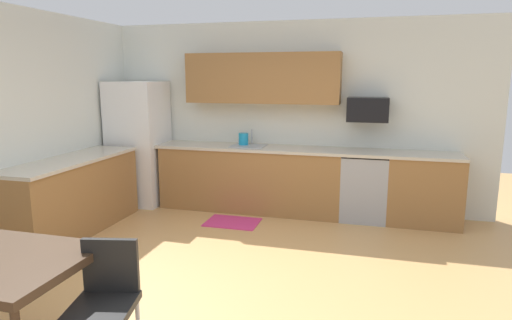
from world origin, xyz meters
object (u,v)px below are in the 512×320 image
(refrigerator, at_px, (139,143))
(kettle, at_px, (244,140))
(oven_range, at_px, (364,186))
(chair_near_table, at_px, (106,294))
(microwave, at_px, (368,109))

(refrigerator, height_order, kettle, refrigerator)
(oven_range, height_order, chair_near_table, oven_range)
(refrigerator, bearing_deg, kettle, 4.57)
(chair_near_table, bearing_deg, refrigerator, 116.66)
(refrigerator, xyz_separation_m, chair_near_table, (1.79, -3.56, -0.42))
(refrigerator, distance_m, microwave, 3.40)
(refrigerator, height_order, oven_range, refrigerator)
(microwave, xyz_separation_m, kettle, (-1.73, -0.05, -0.47))
(oven_range, height_order, microwave, microwave)
(microwave, height_order, chair_near_table, microwave)
(oven_range, relative_size, chair_near_table, 1.07)
(refrigerator, bearing_deg, oven_range, 1.37)
(refrigerator, height_order, chair_near_table, refrigerator)
(oven_range, xyz_separation_m, kettle, (-1.73, 0.05, 0.56))
(microwave, relative_size, chair_near_table, 0.64)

